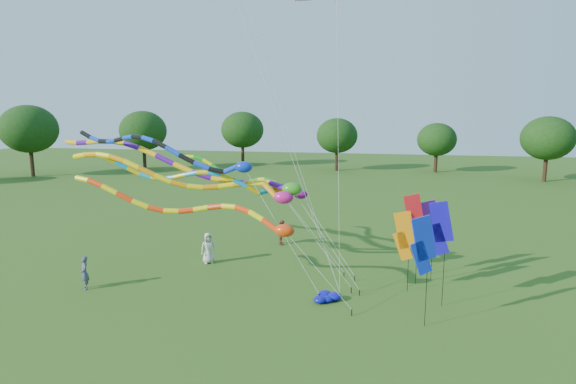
% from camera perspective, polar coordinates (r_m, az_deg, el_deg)
% --- Properties ---
extents(ground, '(160.00, 160.00, 0.00)m').
position_cam_1_polar(ground, '(20.32, -2.33, -16.08)').
color(ground, '#275015').
rests_on(ground, ground).
extents(tree_ring, '(115.56, 117.43, 9.50)m').
position_cam_1_polar(tree_ring, '(23.39, -0.06, 1.61)').
color(tree_ring, '#382314').
rests_on(tree_ring, ground).
extents(tube_kite_red, '(13.24, 1.32, 6.21)m').
position_cam_1_polar(tube_kite_red, '(22.52, -9.66, -2.29)').
color(tube_kite_red, black).
rests_on(tube_kite_red, ground).
extents(tube_kite_orange, '(14.74, 1.09, 7.22)m').
position_cam_1_polar(tube_kite_orange, '(24.76, -9.95, 1.30)').
color(tube_kite_orange, black).
rests_on(tube_kite_orange, ground).
extents(tube_kite_purple, '(17.98, 4.20, 7.89)m').
position_cam_1_polar(tube_kite_purple, '(26.34, -11.43, 3.02)').
color(tube_kite_purple, black).
rests_on(tube_kite_purple, ground).
extents(tube_kite_blue, '(14.18, 3.68, 8.13)m').
position_cam_1_polar(tube_kite_blue, '(25.35, -13.43, 4.54)').
color(tube_kite_blue, black).
rests_on(tube_kite_blue, ground).
extents(tube_kite_cyan, '(12.41, 2.07, 6.96)m').
position_cam_1_polar(tube_kite_cyan, '(25.12, -8.78, 1.37)').
color(tube_kite_cyan, black).
rests_on(tube_kite_cyan, ground).
extents(tube_kite_green, '(10.81, 4.18, 6.54)m').
position_cam_1_polar(tube_kite_green, '(27.69, -3.78, 1.32)').
color(tube_kite_green, black).
rests_on(tube_kite_green, ground).
extents(banner_pole_green, '(1.16, 0.27, 4.15)m').
position_cam_1_polar(banner_pole_green, '(26.46, 15.24, -3.59)').
color(banner_pole_green, black).
rests_on(banner_pole_green, ground).
extents(banner_pole_blue_a, '(1.10, 0.52, 4.72)m').
position_cam_1_polar(banner_pole_blue_a, '(20.15, 15.70, -6.14)').
color(banner_pole_blue_a, black).
rests_on(banner_pole_blue_a, ground).
extents(banner_pole_blue_b, '(1.15, 0.32, 4.88)m').
position_cam_1_polar(banner_pole_blue_b, '(22.58, 17.61, -4.12)').
color(banner_pole_blue_b, black).
rests_on(banner_pole_blue_b, ground).
extents(banner_pole_violet, '(1.13, 0.42, 4.31)m').
position_cam_1_polar(banner_pole_violet, '(25.79, 16.37, -3.63)').
color(banner_pole_violet, black).
rests_on(banner_pole_violet, ground).
extents(banner_pole_orange, '(1.16, 0.12, 4.06)m').
position_cam_1_polar(banner_pole_orange, '(24.04, 13.62, -5.09)').
color(banner_pole_orange, black).
rests_on(banner_pole_orange, ground).
extents(banner_pole_red, '(1.16, 0.22, 4.72)m').
position_cam_1_polar(banner_pole_red, '(25.02, 14.65, -3.01)').
color(banner_pole_red, black).
rests_on(banner_pole_red, ground).
extents(blue_nylon_heap, '(1.15, 1.53, 0.40)m').
position_cam_1_polar(blue_nylon_heap, '(23.10, 4.17, -12.28)').
color(blue_nylon_heap, '#0C0EA0').
rests_on(blue_nylon_heap, ground).
extents(person_a, '(1.05, 0.97, 1.81)m').
position_cam_1_polar(person_a, '(28.47, -9.43, -6.57)').
color(person_a, beige).
rests_on(person_a, ground).
extents(person_b, '(0.71, 0.72, 1.67)m').
position_cam_1_polar(person_b, '(26.23, -22.97, -8.82)').
color(person_b, '#464863').
rests_on(person_b, ground).
extents(person_c, '(0.82, 0.94, 1.62)m').
position_cam_1_polar(person_c, '(32.00, -0.69, -4.77)').
color(person_c, brown).
rests_on(person_c, ground).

